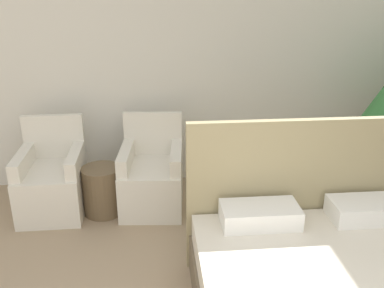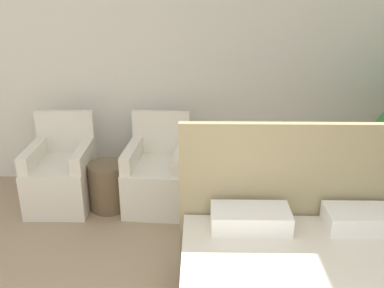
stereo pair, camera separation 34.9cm
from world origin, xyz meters
The scene contains 4 objects.
wall_back centered at (0.00, 3.81, 1.45)m, with size 10.00×0.06×2.90m.
armchair_near_window_left centered at (-1.13, 3.17, 0.28)m, with size 0.58×0.67×0.88m.
armchair_near_window_right centered at (-0.20, 3.17, 0.28)m, with size 0.63×0.71×0.88m.
side_table centered at (-0.66, 3.10, 0.23)m, with size 0.37×0.37×0.46m.
Camera 1 is at (-0.15, -0.55, 2.09)m, focal length 40.00 mm.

